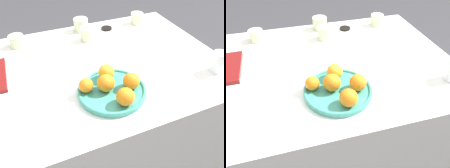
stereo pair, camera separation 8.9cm
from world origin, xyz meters
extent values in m
plane|color=#38383D|center=(0.00, 0.00, 0.00)|extent=(12.00, 12.00, 0.00)
cube|color=white|center=(0.00, 0.00, 0.38)|extent=(1.46, 0.92, 0.77)
cylinder|color=teal|center=(0.09, -0.23, 0.78)|extent=(0.28, 0.28, 0.02)
torus|color=teal|center=(0.09, -0.23, 0.79)|extent=(0.29, 0.29, 0.02)
sphere|color=orange|center=(0.07, -0.22, 0.82)|extent=(0.07, 0.07, 0.07)
sphere|color=orange|center=(0.17, -0.25, 0.82)|extent=(0.07, 0.07, 0.07)
sphere|color=orange|center=(0.10, -0.15, 0.82)|extent=(0.07, 0.07, 0.07)
sphere|color=orange|center=(0.11, -0.33, 0.82)|extent=(0.07, 0.07, 0.07)
sphere|color=orange|center=(-0.01, -0.20, 0.82)|extent=(0.06, 0.06, 0.06)
cylinder|color=silver|center=(0.61, -0.28, 0.82)|extent=(0.06, 0.06, 0.10)
cylinder|color=beige|center=(0.14, 0.25, 0.81)|extent=(0.08, 0.08, 0.08)
cylinder|color=beige|center=(-0.24, 0.33, 0.80)|extent=(0.08, 0.08, 0.06)
cylinder|color=beige|center=(0.14, 0.39, 0.81)|extent=(0.09, 0.09, 0.08)
cylinder|color=beige|center=(0.51, 0.34, 0.80)|extent=(0.08, 0.08, 0.07)
cylinder|color=black|center=(0.30, 0.34, 0.77)|extent=(0.07, 0.07, 0.01)
camera|label=1|loc=(-0.18, -0.86, 1.39)|focal=35.00mm
camera|label=2|loc=(-0.09, -0.89, 1.39)|focal=35.00mm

